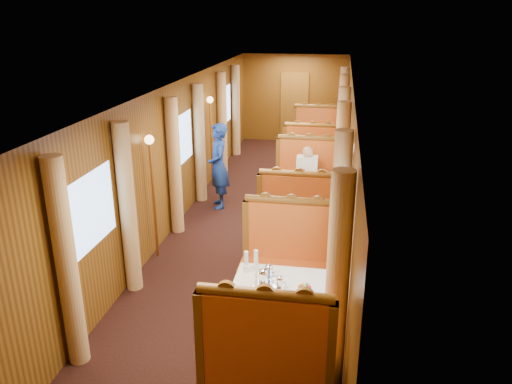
% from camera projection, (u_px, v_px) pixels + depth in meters
% --- Properties ---
extents(floor, '(3.00, 12.00, 0.01)m').
position_uv_depth(floor, '(262.00, 218.00, 9.29)').
color(floor, black).
rests_on(floor, ground).
extents(ceiling, '(3.00, 12.00, 0.01)m').
position_uv_depth(ceiling, '(263.00, 83.00, 8.44)').
color(ceiling, silver).
rests_on(ceiling, wall_left).
extents(wall_far, '(3.00, 0.01, 2.50)m').
position_uv_depth(wall_far, '(295.00, 99.00, 14.42)').
color(wall_far, brown).
rests_on(wall_far, floor).
extents(wall_left, '(0.01, 12.00, 2.50)m').
position_uv_depth(wall_left, '(182.00, 150.00, 9.10)').
color(wall_left, brown).
rests_on(wall_left, floor).
extents(wall_right, '(0.01, 12.00, 2.50)m').
position_uv_depth(wall_right, '(348.00, 158.00, 8.63)').
color(wall_right, brown).
rests_on(wall_right, floor).
extents(doorway_far, '(0.80, 0.04, 2.00)m').
position_uv_depth(doorway_far, '(294.00, 107.00, 14.48)').
color(doorway_far, brown).
rests_on(doorway_far, floor).
extents(table_near, '(1.05, 0.72, 0.75)m').
position_uv_depth(table_near, '(280.00, 309.00, 5.80)').
color(table_near, white).
rests_on(table_near, floor).
extents(banquette_near_fwd, '(1.30, 0.55, 1.34)m').
position_uv_depth(banquette_near_fwd, '(267.00, 363.00, 4.85)').
color(banquette_near_fwd, '#BC3714').
rests_on(banquette_near_fwd, floor).
extents(banquette_near_aft, '(1.30, 0.55, 1.34)m').
position_uv_depth(banquette_near_aft, '(289.00, 264.00, 6.73)').
color(banquette_near_aft, '#BC3714').
rests_on(banquette_near_aft, floor).
extents(table_mid, '(1.05, 0.72, 0.75)m').
position_uv_depth(table_mid, '(303.00, 202.00, 9.05)').
color(table_mid, white).
rests_on(table_mid, floor).
extents(banquette_mid_fwd, '(1.30, 0.55, 1.34)m').
position_uv_depth(banquette_mid_fwd, '(298.00, 222.00, 8.09)').
color(banquette_mid_fwd, '#BC3714').
rests_on(banquette_mid_fwd, floor).
extents(banquette_mid_aft, '(1.30, 0.55, 1.34)m').
position_uv_depth(banquette_mid_aft, '(307.00, 182.00, 9.97)').
color(banquette_mid_aft, '#BC3714').
rests_on(banquette_mid_aft, floor).
extents(table_far, '(1.05, 0.72, 0.75)m').
position_uv_depth(table_far, '(314.00, 152.00, 12.29)').
color(table_far, white).
rests_on(table_far, floor).
extents(banquette_far_fwd, '(1.30, 0.55, 1.34)m').
position_uv_depth(banquette_far_fwd, '(312.00, 161.00, 11.33)').
color(banquette_far_fwd, '#BC3714').
rests_on(banquette_far_fwd, floor).
extents(banquette_far_aft, '(1.30, 0.55, 1.34)m').
position_uv_depth(banquette_far_aft, '(317.00, 140.00, 13.21)').
color(banquette_far_aft, '#BC3714').
rests_on(banquette_far_aft, floor).
extents(tea_tray, '(0.34, 0.26, 0.01)m').
position_uv_depth(tea_tray, '(269.00, 283.00, 5.61)').
color(tea_tray, silver).
rests_on(tea_tray, table_near).
extents(teapot_left, '(0.20, 0.16, 0.15)m').
position_uv_depth(teapot_left, '(264.00, 278.00, 5.58)').
color(teapot_left, silver).
rests_on(teapot_left, tea_tray).
extents(teapot_right, '(0.15, 0.12, 0.11)m').
position_uv_depth(teapot_right, '(280.00, 283.00, 5.52)').
color(teapot_right, silver).
rests_on(teapot_right, tea_tray).
extents(teapot_back, '(0.17, 0.14, 0.13)m').
position_uv_depth(teapot_back, '(269.00, 273.00, 5.72)').
color(teapot_back, silver).
rests_on(teapot_back, tea_tray).
extents(fruit_plate, '(0.21, 0.21, 0.05)m').
position_uv_depth(fruit_plate, '(304.00, 288.00, 5.49)').
color(fruit_plate, white).
rests_on(fruit_plate, table_near).
extents(cup_inboard, '(0.08, 0.08, 0.26)m').
position_uv_depth(cup_inboard, '(246.00, 264.00, 5.84)').
color(cup_inboard, white).
rests_on(cup_inboard, table_near).
extents(cup_outboard, '(0.08, 0.08, 0.26)m').
position_uv_depth(cup_outboard, '(256.00, 263.00, 5.87)').
color(cup_outboard, white).
rests_on(cup_outboard, table_near).
extents(rose_vase_mid, '(0.06, 0.06, 0.36)m').
position_uv_depth(rose_vase_mid, '(303.00, 173.00, 8.88)').
color(rose_vase_mid, silver).
rests_on(rose_vase_mid, table_mid).
extents(rose_vase_far, '(0.06, 0.06, 0.36)m').
position_uv_depth(rose_vase_far, '(315.00, 130.00, 12.10)').
color(rose_vase_far, silver).
rests_on(rose_vase_far, table_far).
extents(window_left_near, '(0.01, 1.20, 0.90)m').
position_uv_depth(window_left_near, '(90.00, 212.00, 5.78)').
color(window_left_near, '#84ADE0').
rests_on(window_left_near, wall_left).
extents(curtain_left_near_a, '(0.22, 0.22, 2.35)m').
position_uv_depth(curtain_left_near_a, '(67.00, 265.00, 5.14)').
color(curtain_left_near_a, tan).
rests_on(curtain_left_near_a, floor).
extents(curtain_left_near_b, '(0.22, 0.22, 2.35)m').
position_uv_depth(curtain_left_near_b, '(128.00, 209.00, 6.58)').
color(curtain_left_near_b, tan).
rests_on(curtain_left_near_b, floor).
extents(window_right_near, '(0.01, 1.20, 0.90)m').
position_uv_depth(window_right_near, '(349.00, 229.00, 5.32)').
color(window_right_near, '#84ADE0').
rests_on(window_right_near, wall_right).
extents(curtain_right_near_a, '(0.22, 0.22, 2.35)m').
position_uv_depth(curtain_right_near_a, '(337.00, 289.00, 4.71)').
color(curtain_right_near_a, tan).
rests_on(curtain_right_near_a, floor).
extents(curtain_right_near_b, '(0.22, 0.22, 2.35)m').
position_uv_depth(curtain_right_near_b, '(339.00, 223.00, 6.15)').
color(curtain_right_near_b, tan).
rests_on(curtain_right_near_b, floor).
extents(window_left_mid, '(0.01, 1.20, 0.90)m').
position_uv_depth(window_left_mid, '(182.00, 139.00, 9.03)').
color(window_left_mid, '#84ADE0').
rests_on(window_left_mid, wall_left).
extents(curtain_left_mid_a, '(0.22, 0.22, 2.35)m').
position_uv_depth(curtain_left_mid_a, '(174.00, 167.00, 8.38)').
color(curtain_left_mid_a, tan).
rests_on(curtain_left_mid_a, floor).
extents(curtain_left_mid_b, '(0.22, 0.22, 2.35)m').
position_uv_depth(curtain_left_mid_b, '(200.00, 144.00, 9.83)').
color(curtain_left_mid_b, tan).
rests_on(curtain_left_mid_b, floor).
extents(window_right_mid, '(0.01, 1.20, 0.90)m').
position_uv_depth(window_right_mid, '(348.00, 146.00, 8.56)').
color(window_right_mid, '#84ADE0').
rests_on(window_right_mid, wall_right).
extents(curtain_right_mid_a, '(0.22, 0.22, 2.35)m').
position_uv_depth(curtain_right_mid_a, '(340.00, 175.00, 7.95)').
color(curtain_right_mid_a, tan).
rests_on(curtain_right_mid_a, floor).
extents(curtain_right_mid_b, '(0.22, 0.22, 2.35)m').
position_uv_depth(curtain_right_mid_b, '(341.00, 150.00, 9.40)').
color(curtain_right_mid_b, tan).
rests_on(curtain_right_mid_b, floor).
extents(window_left_far, '(0.01, 1.20, 0.90)m').
position_uv_depth(window_left_far, '(225.00, 105.00, 12.27)').
color(window_left_far, '#84ADE0').
rests_on(window_left_far, wall_left).
extents(curtain_left_far_a, '(0.22, 0.22, 2.35)m').
position_uv_depth(curtain_left_far_a, '(222.00, 123.00, 11.62)').
color(curtain_left_far_a, tan).
rests_on(curtain_left_far_a, floor).
extents(curtain_left_far_b, '(0.22, 0.22, 2.35)m').
position_uv_depth(curtain_left_far_b, '(236.00, 111.00, 13.07)').
color(curtain_left_far_b, tan).
rests_on(curtain_left_far_b, floor).
extents(window_right_far, '(0.01, 1.20, 0.90)m').
position_uv_depth(window_right_far, '(347.00, 109.00, 11.80)').
color(window_right_far, '#84ADE0').
rests_on(window_right_far, wall_right).
extents(curtain_right_far_a, '(0.22, 0.22, 2.35)m').
position_uv_depth(curtain_right_far_a, '(342.00, 128.00, 11.19)').
color(curtain_right_far_a, tan).
rests_on(curtain_right_far_a, floor).
extents(curtain_right_far_b, '(0.22, 0.22, 2.35)m').
position_uv_depth(curtain_right_far_b, '(342.00, 114.00, 12.64)').
color(curtain_right_far_b, tan).
rests_on(curtain_right_far_b, floor).
extents(sconce_left_fore, '(0.14, 0.14, 1.95)m').
position_uv_depth(sconce_left_fore, '(152.00, 172.00, 7.41)').
color(sconce_left_fore, '#BF8C3F').
rests_on(sconce_left_fore, floor).
extents(sconce_right_fore, '(0.14, 0.14, 1.95)m').
position_uv_depth(sconce_right_fore, '(342.00, 182.00, 6.98)').
color(sconce_right_fore, '#BF8C3F').
rests_on(sconce_right_fore, floor).
extents(sconce_left_aft, '(0.14, 0.14, 1.95)m').
position_uv_depth(sconce_left_aft, '(211.00, 123.00, 10.66)').
color(sconce_left_aft, '#BF8C3F').
rests_on(sconce_left_aft, floor).
extents(sconce_right_aft, '(0.14, 0.14, 1.95)m').
position_uv_depth(sconce_right_aft, '(343.00, 128.00, 10.22)').
color(sconce_right_aft, '#BF8C3F').
rests_on(sconce_right_aft, floor).
extents(steward, '(0.58, 0.71, 1.67)m').
position_uv_depth(steward, '(219.00, 166.00, 9.59)').
color(steward, navy).
rests_on(steward, floor).
extents(passenger, '(0.40, 0.44, 0.76)m').
position_uv_depth(passenger, '(307.00, 171.00, 9.60)').
color(passenger, beige).
rests_on(passenger, banquette_mid_aft).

